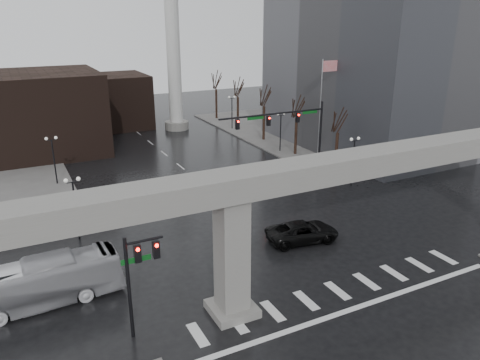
{
  "coord_description": "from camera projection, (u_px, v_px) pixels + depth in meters",
  "views": [
    {
      "loc": [
        -17.22,
        -21.14,
        16.65
      ],
      "look_at": [
        -1.72,
        9.37,
        4.5
      ],
      "focal_mm": 35.0,
      "sensor_mm": 36.0,
      "label": 1
    }
  ],
  "objects": [
    {
      "name": "lamp_right_1",
      "position": [
        281.0,
        125.0,
        58.81
      ],
      "size": [
        1.22,
        0.32,
        5.11
      ],
      "color": "black",
      "rests_on": "ground"
    },
    {
      "name": "building_far_mid",
      "position": [
        113.0,
        101.0,
        72.18
      ],
      "size": [
        10.0,
        10.0,
        8.0
      ],
      "primitive_type": "cube",
      "color": "black",
      "rests_on": "ground"
    },
    {
      "name": "lamp_left_1",
      "position": [
        53.0,
        152.0,
        47.28
      ],
      "size": [
        1.22,
        0.32,
        5.11
      ],
      "color": "black",
      "rests_on": "ground"
    },
    {
      "name": "tree_right_2",
      "position": [
        264.0,
        120.0,
        64.49
      ],
      "size": [
        1.1,
        1.63,
        7.85
      ],
      "color": "black",
      "rests_on": "ground"
    },
    {
      "name": "pickup_truck",
      "position": [
        303.0,
        232.0,
        36.13
      ],
      "size": [
        5.99,
        3.44,
        1.57
      ],
      "primitive_type": "imported",
      "rotation": [
        0.0,
        0.0,
        1.42
      ],
      "color": "black",
      "rests_on": "ground"
    },
    {
      "name": "signal_mast_arm",
      "position": [
        291.0,
        125.0,
        48.37
      ],
      "size": [
        12.12,
        0.43,
        8.0
      ],
      "color": "black",
      "rests_on": "ground"
    },
    {
      "name": "tree_right_1",
      "position": [
        296.0,
        133.0,
        57.79
      ],
      "size": [
        1.09,
        1.61,
        7.67
      ],
      "color": "black",
      "rests_on": "ground"
    },
    {
      "name": "ground",
      "position": [
        328.0,
        283.0,
        30.68
      ],
      "size": [
        160.0,
        160.0,
        0.0
      ],
      "primitive_type": "plane",
      "color": "black",
      "rests_on": "ground"
    },
    {
      "name": "tree_right_0",
      "position": [
        337.0,
        149.0,
        51.09
      ],
      "size": [
        1.09,
        1.58,
        7.5
      ],
      "color": "black",
      "rests_on": "ground"
    },
    {
      "name": "smokestack",
      "position": [
        173.0,
        39.0,
        67.42
      ],
      "size": [
        3.6,
        3.6,
        30.0
      ],
      "color": "silver",
      "rests_on": "ground"
    },
    {
      "name": "lamp_right_2",
      "position": [
        232.0,
        107.0,
        70.57
      ],
      "size": [
        1.22,
        0.32,
        5.11
      ],
      "color": "black",
      "rests_on": "ground"
    },
    {
      "name": "building_far_left",
      "position": [
        34.0,
        113.0,
        58.32
      ],
      "size": [
        16.0,
        14.0,
        10.0
      ],
      "primitive_type": "cube",
      "color": "black",
      "rests_on": "ground"
    },
    {
      "name": "sidewalk_ne",
      "position": [
        322.0,
        128.0,
        72.0
      ],
      "size": [
        28.0,
        36.0,
        0.15
      ],
      "primitive_type": "cube",
      "color": "slate",
      "rests_on": "ground"
    },
    {
      "name": "elevated_guideway",
      "position": [
        351.0,
        182.0,
        28.92
      ],
      "size": [
        48.0,
        2.6,
        8.7
      ],
      "color": "gray",
      "rests_on": "ground"
    },
    {
      "name": "tree_right_3",
      "position": [
        238.0,
        109.0,
        71.19
      ],
      "size": [
        1.11,
        1.66,
        8.02
      ],
      "color": "black",
      "rests_on": "ground"
    },
    {
      "name": "lamp_right_0",
      "position": [
        354.0,
        153.0,
        47.05
      ],
      "size": [
        1.22,
        0.32,
        5.11
      ],
      "color": "black",
      "rests_on": "ground"
    },
    {
      "name": "flagpole_assembly",
      "position": [
        323.0,
        99.0,
        53.18
      ],
      "size": [
        2.06,
        0.12,
        12.0
      ],
      "color": "silver",
      "rests_on": "ground"
    },
    {
      "name": "lamp_left_0",
      "position": [
        74.0,
        198.0,
        35.52
      ],
      "size": [
        1.22,
        0.32,
        5.11
      ],
      "color": "black",
      "rests_on": "ground"
    },
    {
      "name": "signal_left_pole",
      "position": [
        138.0,
        268.0,
        24.51
      ],
      "size": [
        2.3,
        0.3,
        6.0
      ],
      "color": "black",
      "rests_on": "ground"
    },
    {
      "name": "tree_right_4",
      "position": [
        216.0,
        101.0,
        77.89
      ],
      "size": [
        1.12,
        1.69,
        8.19
      ],
      "color": "black",
      "rests_on": "ground"
    },
    {
      "name": "lamp_left_2",
      "position": [
        40.0,
        125.0,
        59.04
      ],
      "size": [
        1.22,
        0.32,
        5.11
      ],
      "color": "black",
      "rests_on": "ground"
    },
    {
      "name": "city_bus",
      "position": [
        33.0,
        285.0,
        27.79
      ],
      "size": [
        10.56,
        2.86,
        2.92
      ],
      "primitive_type": "imported",
      "rotation": [
        0.0,
        0.0,
        1.61
      ],
      "color": "#B5B5BA",
      "rests_on": "ground"
    }
  ]
}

